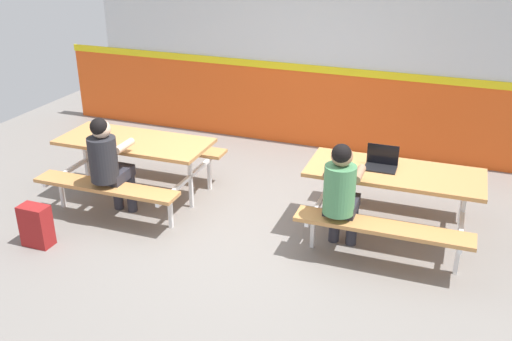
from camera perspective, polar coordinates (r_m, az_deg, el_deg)
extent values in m
cube|color=gray|center=(6.41, -0.42, -5.02)|extent=(10.00, 10.00, 0.02)
cube|color=#E55119|center=(8.35, 5.77, 6.07)|extent=(8.00, 0.12, 1.10)
cube|color=yellow|center=(8.13, 5.82, 9.97)|extent=(8.00, 0.03, 0.10)
cube|color=silver|center=(8.05, 6.18, 15.26)|extent=(6.72, 0.12, 1.40)
cube|color=tan|center=(6.76, -11.95, 2.83)|extent=(1.76, 0.78, 0.04)
cube|color=tan|center=(6.38, -14.66, -1.56)|extent=(1.67, 0.31, 0.04)
cube|color=tan|center=(7.37, -9.23, 2.41)|extent=(1.67, 0.31, 0.04)
cube|color=white|center=(7.26, -16.40, 0.72)|extent=(0.04, 0.04, 0.70)
cube|color=white|center=(7.25, -16.44, 1.01)|extent=(0.07, 1.55, 0.04)
cube|color=white|center=(6.96, -18.65, -1.93)|extent=(0.04, 0.04, 0.41)
cube|color=white|center=(7.70, -14.12, 1.13)|extent=(0.04, 0.04, 0.41)
cube|color=white|center=(6.58, -6.49, -0.88)|extent=(0.04, 0.04, 0.70)
cube|color=white|center=(6.56, -6.51, -0.56)|extent=(0.07, 1.55, 0.04)
cube|color=white|center=(6.24, -8.47, -3.92)|extent=(0.04, 0.04, 0.41)
cube|color=white|center=(7.05, -4.64, -0.33)|extent=(0.04, 0.04, 0.41)
cube|color=tan|center=(5.96, 13.55, -0.22)|extent=(1.76, 0.78, 0.04)
cube|color=tan|center=(5.52, 12.40, -5.50)|extent=(1.67, 0.31, 0.04)
cube|color=tan|center=(6.66, 14.03, -0.40)|extent=(1.67, 0.31, 0.04)
cube|color=white|center=(6.21, 6.88, -2.44)|extent=(0.04, 0.04, 0.70)
cube|color=white|center=(6.20, 6.90, -2.11)|extent=(0.07, 1.55, 0.04)
cube|color=white|center=(5.84, 5.63, -5.80)|extent=(0.04, 0.04, 0.41)
cube|color=white|center=(6.73, 7.84, -1.74)|extent=(0.04, 0.04, 0.41)
cube|color=white|center=(6.10, 19.70, -4.29)|extent=(0.04, 0.04, 0.70)
cube|color=white|center=(6.09, 19.75, -3.96)|extent=(0.07, 1.55, 0.04)
cube|color=white|center=(5.73, 19.33, -7.86)|extent=(0.04, 0.04, 0.41)
cube|color=white|center=(6.62, 19.67, -3.43)|extent=(0.04, 0.04, 0.41)
cylinder|color=#2D2D38|center=(6.75, -13.53, -1.93)|extent=(0.11, 0.11, 0.45)
cylinder|color=#2D2D38|center=(6.66, -12.23, -2.17)|extent=(0.11, 0.11, 0.45)
cube|color=#2D2D38|center=(6.47, -13.82, -0.32)|extent=(0.31, 0.39, 0.12)
cylinder|color=#26262B|center=(6.25, -14.87, 1.08)|extent=(0.30, 0.30, 0.48)
cylinder|color=beige|center=(6.44, -15.01, 2.68)|extent=(0.09, 0.30, 0.08)
cylinder|color=beige|center=(6.29, -12.90, 2.39)|extent=(0.09, 0.30, 0.08)
sphere|color=beige|center=(6.15, -15.09, 3.98)|extent=(0.20, 0.20, 0.20)
sphere|color=black|center=(6.12, -15.28, 4.20)|extent=(0.18, 0.18, 0.18)
cylinder|color=#2D2D38|center=(5.97, 7.78, -5.02)|extent=(0.11, 0.11, 0.45)
cylinder|color=#2D2D38|center=(5.94, 9.48, -5.28)|extent=(0.11, 0.11, 0.45)
cube|color=#2D2D38|center=(5.69, 8.48, -3.35)|extent=(0.31, 0.39, 0.12)
cylinder|color=#4C8C59|center=(5.43, 8.25, -1.87)|extent=(0.30, 0.30, 0.48)
cylinder|color=#A57A5B|center=(5.60, 7.35, 0.06)|extent=(0.09, 0.30, 0.08)
cylinder|color=#A57A5B|center=(5.55, 10.16, -0.34)|extent=(0.09, 0.30, 0.08)
sphere|color=#A57A5B|center=(5.32, 8.50, 1.42)|extent=(0.20, 0.20, 0.20)
sphere|color=black|center=(5.28, 8.46, 1.66)|extent=(0.18, 0.18, 0.18)
cube|color=black|center=(5.97, 12.18, 0.22)|extent=(0.32, 0.23, 0.01)
cube|color=black|center=(6.02, 12.43, 1.57)|extent=(0.32, 0.01, 0.21)
cube|color=maroon|center=(6.26, -20.91, -5.11)|extent=(0.30, 0.18, 0.44)
cube|color=maroon|center=(6.36, -20.19, -5.20)|extent=(0.21, 0.04, 0.19)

